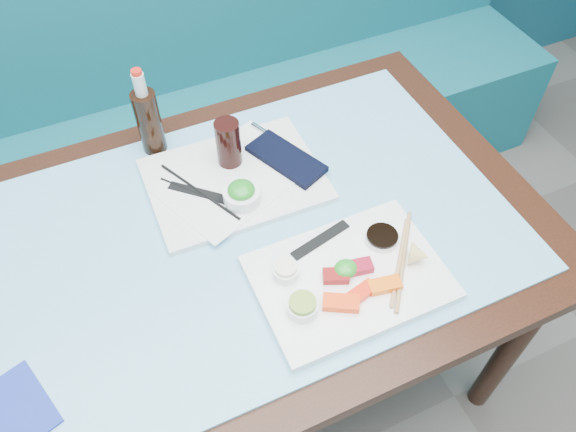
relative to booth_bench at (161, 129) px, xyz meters
name	(u,v)px	position (x,y,z in m)	size (l,w,h in m)	color
booth_bench	(161,129)	(0.00, 0.00, 0.00)	(3.00, 0.56, 1.17)	#0F5661
dining_table	(240,257)	(0.00, -0.84, 0.29)	(1.40, 0.90, 0.75)	black
glass_top	(237,234)	(0.00, -0.84, 0.38)	(1.22, 0.76, 0.01)	#67ADCF
sashimi_plate	(349,278)	(0.17, -1.05, 0.39)	(0.39, 0.28, 0.02)	white
salmon_left	(341,303)	(0.12, -1.11, 0.41)	(0.07, 0.04, 0.02)	#FF390A
salmon_mid	(362,292)	(0.17, -1.10, 0.41)	(0.06, 0.03, 0.01)	red
salmon_right	(385,285)	(0.22, -1.11, 0.41)	(0.07, 0.03, 0.02)	#FF600A
tuna_left	(336,276)	(0.14, -1.05, 0.41)	(0.05, 0.03, 0.02)	maroon
tuna_right	(359,267)	(0.19, -1.05, 0.41)	(0.05, 0.03, 0.02)	maroon
seaweed_garnish	(346,269)	(0.16, -1.04, 0.42)	(0.05, 0.05, 0.03)	#208C20
ramekin_wasabi	(302,308)	(0.04, -1.09, 0.42)	(0.06, 0.06, 0.03)	white
wasabi_fill	(303,303)	(0.04, -1.09, 0.43)	(0.05, 0.05, 0.01)	olive
ramekin_ginger	(286,272)	(0.05, -1.00, 0.41)	(0.05, 0.05, 0.02)	white
ginger_fill	(286,267)	(0.05, -1.00, 0.43)	(0.05, 0.05, 0.01)	#F5E5C9
soy_dish	(382,238)	(0.27, -1.00, 0.41)	(0.07, 0.07, 0.01)	white
soy_fill	(382,236)	(0.27, -1.00, 0.42)	(0.07, 0.07, 0.01)	black
lemon_wedge	(419,255)	(0.31, -1.08, 0.43)	(0.05, 0.05, 0.04)	#FFD978
chopstick_sleeve	(320,240)	(0.15, -0.95, 0.41)	(0.15, 0.02, 0.00)	black
wooden_chopstick_a	(399,261)	(0.28, -1.07, 0.41)	(0.01, 0.01, 0.23)	#AF8252
wooden_chopstick_b	(404,259)	(0.29, -1.07, 0.41)	(0.01, 0.01, 0.26)	#A07A4B
serving_tray	(235,180)	(0.05, -0.69, 0.39)	(0.41, 0.30, 0.02)	silver
paper_placemat	(235,177)	(0.05, -0.69, 0.40)	(0.34, 0.24, 0.00)	silver
seaweed_bowl	(242,196)	(0.04, -0.77, 0.42)	(0.09, 0.09, 0.03)	white
seaweed_salad	(241,190)	(0.04, -0.77, 0.44)	(0.06, 0.06, 0.03)	#1D7E1D
cola_glass	(228,143)	(0.06, -0.64, 0.46)	(0.06, 0.06, 0.12)	black
navy_pouch	(286,159)	(0.19, -0.69, 0.41)	(0.09, 0.20, 0.02)	black
fork	(267,133)	(0.18, -0.59, 0.40)	(0.01, 0.01, 0.10)	silver
black_chopstick_a	(196,193)	(-0.05, -0.70, 0.40)	(0.01, 0.01, 0.20)	black
black_chopstick_b	(200,191)	(-0.04, -0.70, 0.40)	(0.01, 0.01, 0.26)	black
tray_sleeve	(198,192)	(-0.04, -0.70, 0.40)	(0.02, 0.15, 0.00)	black
cola_bottle_body	(149,122)	(-0.09, -0.50, 0.47)	(0.06, 0.06, 0.17)	black
cola_bottle_neck	(139,84)	(-0.09, -0.50, 0.58)	(0.03, 0.03, 0.06)	silver
cola_bottle_cap	(136,72)	(-0.09, -0.50, 0.62)	(0.02, 0.02, 0.01)	red
blue_napkin	(4,417)	(-0.52, -1.05, 0.39)	(0.15, 0.15, 0.01)	navy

